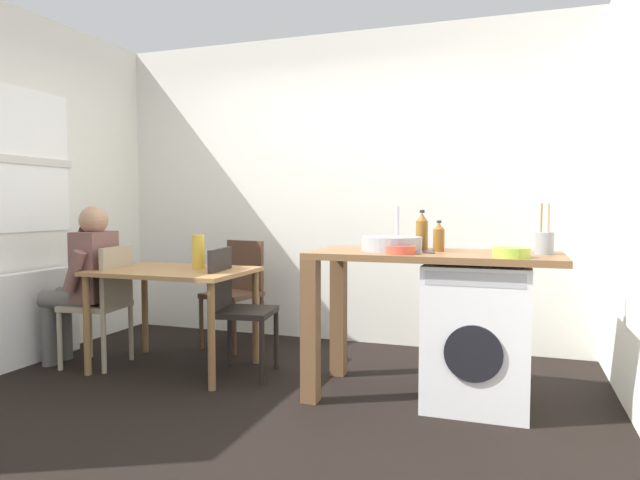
% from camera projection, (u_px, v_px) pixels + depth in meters
% --- Properties ---
extents(ground_plane, '(5.46, 5.46, 0.00)m').
position_uv_depth(ground_plane, '(256.00, 404.00, 3.39)').
color(ground_plane, black).
extents(wall_back, '(4.60, 0.10, 2.70)m').
position_uv_depth(wall_back, '(341.00, 189.00, 4.96)').
color(wall_back, silver).
rests_on(wall_back, ground_plane).
extents(radiator, '(0.10, 0.80, 0.70)m').
position_uv_depth(radiator, '(36.00, 316.00, 4.31)').
color(radiator, white).
rests_on(radiator, ground_plane).
extents(dining_table, '(1.10, 0.76, 0.74)m').
position_uv_depth(dining_table, '(174.00, 282.00, 4.08)').
color(dining_table, '#9E7042').
rests_on(dining_table, ground_plane).
extents(chair_person_seat, '(0.44, 0.44, 0.90)m').
position_uv_depth(chair_person_seat, '(104.00, 299.00, 4.18)').
color(chair_person_seat, gray).
rests_on(chair_person_seat, ground_plane).
extents(chair_opposite, '(0.45, 0.45, 0.90)m').
position_uv_depth(chair_opposite, '(235.00, 304.00, 3.97)').
color(chair_opposite, black).
rests_on(chair_opposite, ground_plane).
extents(chair_spare_by_wall, '(0.48, 0.48, 0.90)m').
position_uv_depth(chair_spare_by_wall, '(237.00, 287.00, 4.78)').
color(chair_spare_by_wall, '#4C3323').
rests_on(chair_spare_by_wall, ground_plane).
extents(seated_person, '(0.52, 0.53, 1.20)m').
position_uv_depth(seated_person, '(85.00, 276.00, 4.21)').
color(seated_person, '#595651').
rests_on(seated_person, ground_plane).
extents(kitchen_counter, '(1.50, 0.68, 0.92)m').
position_uv_depth(kitchen_counter, '(399.00, 276.00, 3.50)').
color(kitchen_counter, brown).
rests_on(kitchen_counter, ground_plane).
extents(washing_machine, '(0.60, 0.61, 0.86)m').
position_uv_depth(washing_machine, '(477.00, 334.00, 3.36)').
color(washing_machine, white).
rests_on(washing_machine, ground_plane).
extents(sink_basin, '(0.38, 0.38, 0.09)m').
position_uv_depth(sink_basin, '(392.00, 244.00, 3.50)').
color(sink_basin, '#9EA0A5').
rests_on(sink_basin, kitchen_counter).
extents(tap, '(0.02, 0.02, 0.28)m').
position_uv_depth(tap, '(397.00, 228.00, 3.67)').
color(tap, '#B2B2B7').
rests_on(tap, kitchen_counter).
extents(bottle_tall_green, '(0.08, 0.08, 0.26)m').
position_uv_depth(bottle_tall_green, '(422.00, 232.00, 3.61)').
color(bottle_tall_green, brown).
rests_on(bottle_tall_green, kitchen_counter).
extents(bottle_squat_brown, '(0.07, 0.07, 0.19)m').
position_uv_depth(bottle_squat_brown, '(439.00, 237.00, 3.46)').
color(bottle_squat_brown, brown).
rests_on(bottle_squat_brown, kitchen_counter).
extents(mixing_bowl, '(0.18, 0.18, 0.05)m').
position_uv_depth(mixing_bowl, '(401.00, 249.00, 3.29)').
color(mixing_bowl, '#D84C38').
rests_on(mixing_bowl, kitchen_counter).
extents(utensil_crock, '(0.11, 0.11, 0.30)m').
position_uv_depth(utensil_crock, '(544.00, 242.00, 3.26)').
color(utensil_crock, gray).
rests_on(utensil_crock, kitchen_counter).
extents(colander, '(0.20, 0.20, 0.06)m').
position_uv_depth(colander, '(511.00, 252.00, 3.07)').
color(colander, '#A8C63D').
rests_on(colander, kitchen_counter).
extents(vase, '(0.09, 0.09, 0.25)m').
position_uv_depth(vase, '(198.00, 252.00, 4.11)').
color(vase, gold).
rests_on(vase, dining_table).
extents(scissors, '(0.15, 0.06, 0.01)m').
position_uv_depth(scissors, '(423.00, 252.00, 3.34)').
color(scissors, '#B2B2B7').
rests_on(scissors, kitchen_counter).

